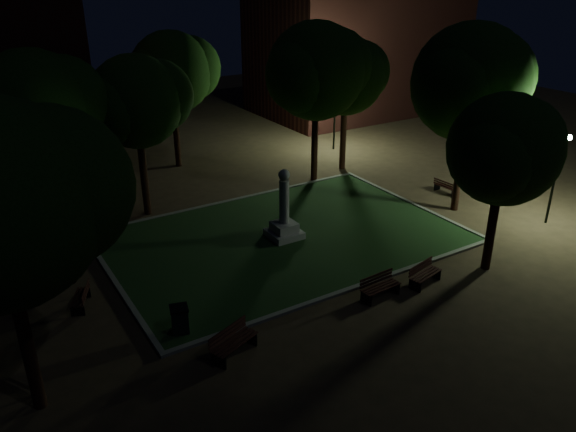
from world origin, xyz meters
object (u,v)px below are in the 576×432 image
(bench_near_left, at_px, (379,287))
(bench_west_near, at_px, (233,342))
(bench_right_side, at_px, (445,187))
(bench_left_side, at_px, (82,298))
(bicycle, at_px, (51,274))
(monument, at_px, (284,219))
(trash_bin, at_px, (180,320))
(bench_near_right, at_px, (424,274))

(bench_near_left, relative_size, bench_west_near, 0.92)
(bench_west_near, height_order, bench_right_side, bench_west_near)
(bench_left_side, height_order, bicycle, bicycle)
(bicycle, bearing_deg, bench_left_side, -135.70)
(monument, relative_size, trash_bin, 3.16)
(bench_near_left, xyz_separation_m, bicycle, (-10.10, 7.24, 0.09))
(bench_near_right, bearing_deg, bicycle, 136.38)
(bench_left_side, xyz_separation_m, bicycle, (-0.62, 2.10, 0.15))
(bench_near_right, distance_m, bicycle, 14.26)
(monument, bearing_deg, bench_west_near, -132.64)
(monument, xyz_separation_m, trash_bin, (-6.66, -4.25, -0.44))
(monument, relative_size, bench_near_right, 2.00)
(monument, distance_m, bench_west_near, 8.37)
(monument, height_order, bench_right_side, monument)
(bench_left_side, bearing_deg, bench_near_right, 88.90)
(bench_near_right, height_order, bench_west_near, bench_west_near)
(monument, bearing_deg, bench_left_side, -174.56)
(monument, height_order, bench_near_right, monument)
(bench_west_near, height_order, trash_bin, trash_bin)
(monument, bearing_deg, bench_near_left, -85.83)
(trash_bin, bearing_deg, bench_near_left, -13.87)
(bench_near_left, bearing_deg, bicycle, 141.25)
(bench_right_side, xyz_separation_m, bicycle, (-19.85, 1.17, 0.15))
(bench_west_near, xyz_separation_m, trash_bin, (-1.00, 1.90, 0.08))
(trash_bin, bearing_deg, bench_near_right, -11.86)
(bench_near_left, height_order, bench_right_side, bench_near_left)
(trash_bin, xyz_separation_m, bicycle, (-3.00, 5.48, -0.01))
(bench_near_left, xyz_separation_m, bench_left_side, (-9.48, 5.14, -0.06))
(trash_bin, distance_m, bicycle, 6.25)
(bench_near_right, relative_size, bench_left_side, 1.11)
(bicycle, bearing_deg, bench_right_side, -65.43)
(bench_left_side, height_order, trash_bin, trash_bin)
(bicycle, bearing_deg, monument, -69.36)
(bicycle, bearing_deg, trash_bin, -123.37)
(bench_left_side, relative_size, bicycle, 0.76)
(bench_left_side, distance_m, bench_right_side, 19.26)
(monument, relative_size, bench_left_side, 2.22)
(bench_near_right, height_order, bench_left_side, bench_near_right)
(bench_near_left, distance_m, bicycle, 12.42)
(bench_near_right, distance_m, bench_right_side, 9.89)
(bench_near_right, xyz_separation_m, bench_west_near, (-8.18, 0.03, 0.04))
(bench_left_side, xyz_separation_m, trash_bin, (2.39, -3.39, 0.16))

